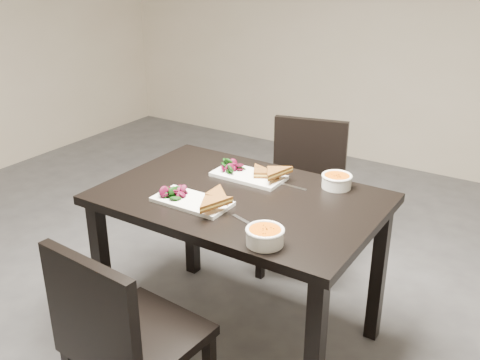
{
  "coord_description": "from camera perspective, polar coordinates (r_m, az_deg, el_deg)",
  "views": [
    {
      "loc": [
        1.54,
        -1.92,
        1.74
      ],
      "look_at": [
        0.37,
        -0.1,
        0.82
      ],
      "focal_mm": 41.09,
      "sensor_mm": 36.0,
      "label": 1
    }
  ],
  "objects": [
    {
      "name": "ground",
      "position": [
        3.02,
        -5.09,
        -12.28
      ],
      "size": [
        5.0,
        5.0,
        0.0
      ],
      "primitive_type": "plane",
      "color": "#47474C",
      "rests_on": "ground"
    },
    {
      "name": "table",
      "position": [
        2.42,
        -0.0,
        -3.68
      ],
      "size": [
        1.2,
        0.8,
        0.75
      ],
      "color": "black",
      "rests_on": "ground"
    },
    {
      "name": "chair_near",
      "position": [
        2.04,
        -12.2,
        -15.61
      ],
      "size": [
        0.45,
        0.45,
        0.85
      ],
      "rotation": [
        0.0,
        0.0,
        -0.07
      ],
      "color": "black",
      "rests_on": "ground"
    },
    {
      "name": "chair_far",
      "position": [
        3.14,
        6.7,
        -0.65
      ],
      "size": [
        0.51,
        0.51,
        0.85
      ],
      "rotation": [
        0.0,
        0.0,
        0.25
      ],
      "color": "black",
      "rests_on": "ground"
    },
    {
      "name": "plate_near",
      "position": [
        2.31,
        -5.0,
        -2.24
      ],
      "size": [
        0.33,
        0.17,
        0.02
      ],
      "primitive_type": "cube",
      "color": "white",
      "rests_on": "table"
    },
    {
      "name": "sandwich_near",
      "position": [
        2.27,
        -3.49,
        -1.69
      ],
      "size": [
        0.17,
        0.13,
        0.05
      ],
      "primitive_type": null,
      "rotation": [
        0.0,
        0.0,
        0.02
      ],
      "color": "brown",
      "rests_on": "plate_near"
    },
    {
      "name": "salad_near",
      "position": [
        2.35,
        -6.96,
        -0.99
      ],
      "size": [
        0.1,
        0.09,
        0.05
      ],
      "primitive_type": null,
      "color": "black",
      "rests_on": "plate_near"
    },
    {
      "name": "soup_bowl_near",
      "position": [
        1.98,
        2.61,
        -5.74
      ],
      "size": [
        0.14,
        0.14,
        0.06
      ],
      "color": "white",
      "rests_on": "table"
    },
    {
      "name": "cutlery_near",
      "position": [
        2.14,
        0.81,
        -4.47
      ],
      "size": [
        0.18,
        0.07,
        0.0
      ],
      "primitive_type": "cube",
      "rotation": [
        0.0,
        0.0,
        -0.31
      ],
      "color": "silver",
      "rests_on": "table"
    },
    {
      "name": "plate_far",
      "position": [
        2.55,
        0.89,
        0.42
      ],
      "size": [
        0.34,
        0.17,
        0.02
      ],
      "primitive_type": "cube",
      "color": "white",
      "rests_on": "table"
    },
    {
      "name": "sandwich_far",
      "position": [
        2.5,
        1.98,
        0.76
      ],
      "size": [
        0.21,
        0.19,
        0.05
      ],
      "primitive_type": null,
      "rotation": [
        0.0,
        0.0,
        0.49
      ],
      "color": "brown",
      "rests_on": "plate_far"
    },
    {
      "name": "salad_far",
      "position": [
        2.59,
        -0.99,
        1.53
      ],
      "size": [
        0.1,
        0.09,
        0.05
      ],
      "primitive_type": null,
      "color": "black",
      "rests_on": "plate_far"
    },
    {
      "name": "soup_bowl_far",
      "position": [
        2.48,
        10.01,
        -0.02
      ],
      "size": [
        0.14,
        0.14,
        0.06
      ],
      "color": "white",
      "rests_on": "table"
    },
    {
      "name": "cutlery_far",
      "position": [
        2.47,
        5.06,
        -0.58
      ],
      "size": [
        0.18,
        0.02,
        0.0
      ],
      "primitive_type": "cube",
      "rotation": [
        0.0,
        0.0,
        -0.03
      ],
      "color": "silver",
      "rests_on": "table"
    }
  ]
}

